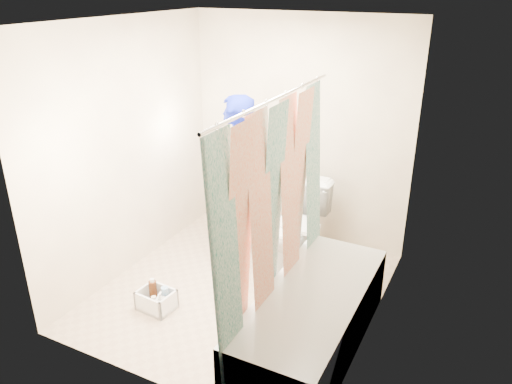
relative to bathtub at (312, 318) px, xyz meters
The scene contains 14 objects.
floor 0.99m from the bathtub, 153.43° to the left, with size 2.60×2.60×0.00m, color tan.
ceiling 2.33m from the bathtub, 153.43° to the left, with size 2.40×2.60×0.02m, color silver.
wall_back 2.14m from the bathtub, 116.23° to the left, with size 2.40×0.02×2.40m, color beige.
wall_front 1.54m from the bathtub, 134.17° to the right, with size 2.40×0.02×2.40m, color beige.
wall_left 2.29m from the bathtub, 168.29° to the left, with size 0.02×2.60×2.40m, color beige.
wall_right 1.08m from the bathtub, 50.53° to the left, with size 0.02×2.60×2.40m, color beige.
bathtub is the anchor object (origin of this frame).
curtain_rod 1.71m from the bathtub, behind, with size 0.02×0.02×1.90m, color silver.
shower_curtain 0.82m from the bathtub, behind, with size 0.06×1.75×1.80m, color white.
toilet 1.28m from the bathtub, 117.80° to the left, with size 0.46×0.81×0.83m, color white.
tank_lid 1.18m from the bathtub, 120.94° to the left, with size 0.51×0.22×0.04m, color white.
tank_internals 1.59m from the bathtub, 115.35° to the left, with size 0.20×0.07×0.27m.
plumber 1.71m from the bathtub, 140.42° to the left, with size 0.62×0.40×1.69m, color #0E148D.
cleaning_caddy 1.40m from the bathtub, behind, with size 0.32×0.27×0.23m.
Camera 1 is at (1.89, -3.44, 2.69)m, focal length 35.00 mm.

